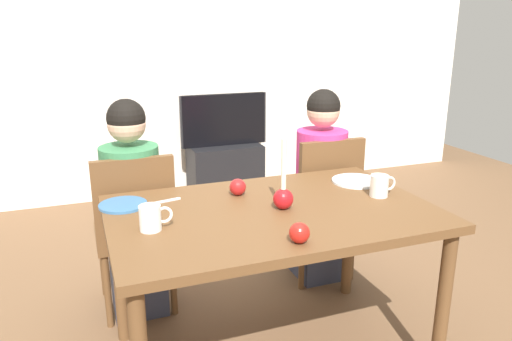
{
  "coord_description": "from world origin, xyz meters",
  "views": [
    {
      "loc": [
        -0.76,
        -1.84,
        1.52
      ],
      "look_at": [
        0.0,
        0.2,
        0.87
      ],
      "focal_mm": 34.34,
      "sensor_mm": 36.0,
      "label": 1
    }
  ],
  "objects_px": {
    "dining_table": "(272,227)",
    "mug_left": "(151,218)",
    "chair_right": "(322,200)",
    "candle_centerpiece": "(283,195)",
    "tv_stand": "(225,170)",
    "plate_left": "(123,205)",
    "person_right_child": "(320,189)",
    "plate_right": "(356,181)",
    "apple_by_left_plate": "(299,233)",
    "person_left_child": "(133,213)",
    "tv": "(224,120)",
    "chair_left": "(135,225)",
    "mug_right": "(380,186)",
    "apple_near_candle": "(238,187)"
  },
  "relations": [
    {
      "from": "dining_table",
      "to": "mug_left",
      "type": "bearing_deg",
      "value": -175.21
    },
    {
      "from": "chair_right",
      "to": "candle_centerpiece",
      "type": "distance_m",
      "value": 0.87
    },
    {
      "from": "tv_stand",
      "to": "plate_left",
      "type": "distance_m",
      "value": 2.36
    },
    {
      "from": "person_right_child",
      "to": "plate_right",
      "type": "bearing_deg",
      "value": -94.15
    },
    {
      "from": "plate_left",
      "to": "apple_by_left_plate",
      "type": "distance_m",
      "value": 0.84
    },
    {
      "from": "dining_table",
      "to": "tv_stand",
      "type": "bearing_deg",
      "value": 78.2
    },
    {
      "from": "person_left_child",
      "to": "apple_by_left_plate",
      "type": "height_order",
      "value": "person_left_child"
    },
    {
      "from": "tv",
      "to": "mug_left",
      "type": "bearing_deg",
      "value": -113.24
    },
    {
      "from": "plate_right",
      "to": "mug_left",
      "type": "relative_size",
      "value": 1.86
    },
    {
      "from": "person_right_child",
      "to": "tv",
      "type": "height_order",
      "value": "person_right_child"
    },
    {
      "from": "chair_left",
      "to": "plate_right",
      "type": "relative_size",
      "value": 3.68
    },
    {
      "from": "plate_right",
      "to": "mug_right",
      "type": "bearing_deg",
      "value": -93.02
    },
    {
      "from": "person_right_child",
      "to": "apple_by_left_plate",
      "type": "height_order",
      "value": "person_right_child"
    },
    {
      "from": "mug_left",
      "to": "tv_stand",
      "type": "bearing_deg",
      "value": 66.76
    },
    {
      "from": "chair_left",
      "to": "tv",
      "type": "xyz_separation_m",
      "value": [
        1.01,
        1.69,
        0.2
      ]
    },
    {
      "from": "person_right_child",
      "to": "plate_left",
      "type": "relative_size",
      "value": 5.57
    },
    {
      "from": "candle_centerpiece",
      "to": "apple_near_candle",
      "type": "height_order",
      "value": "candle_centerpiece"
    },
    {
      "from": "person_right_child",
      "to": "mug_right",
      "type": "xyz_separation_m",
      "value": [
        -0.04,
        -0.66,
        0.23
      ]
    },
    {
      "from": "chair_right",
      "to": "plate_right",
      "type": "bearing_deg",
      "value": -94.48
    },
    {
      "from": "tv_stand",
      "to": "plate_left",
      "type": "xyz_separation_m",
      "value": [
        -1.08,
        -2.03,
        0.52
      ]
    },
    {
      "from": "person_right_child",
      "to": "tv_stand",
      "type": "relative_size",
      "value": 1.83
    },
    {
      "from": "dining_table",
      "to": "apple_near_candle",
      "type": "distance_m",
      "value": 0.27
    },
    {
      "from": "chair_left",
      "to": "apple_by_left_plate",
      "type": "distance_m",
      "value": 1.11
    },
    {
      "from": "person_left_child",
      "to": "candle_centerpiece",
      "type": "bearing_deg",
      "value": -48.63
    },
    {
      "from": "dining_table",
      "to": "plate_left",
      "type": "relative_size",
      "value": 6.66
    },
    {
      "from": "chair_left",
      "to": "mug_left",
      "type": "bearing_deg",
      "value": -89.96
    },
    {
      "from": "dining_table",
      "to": "person_left_child",
      "type": "height_order",
      "value": "person_left_child"
    },
    {
      "from": "candle_centerpiece",
      "to": "plate_right",
      "type": "bearing_deg",
      "value": 23.39
    },
    {
      "from": "chair_right",
      "to": "tv_stand",
      "type": "distance_m",
      "value": 1.72
    },
    {
      "from": "chair_right",
      "to": "candle_centerpiece",
      "type": "height_order",
      "value": "candle_centerpiece"
    },
    {
      "from": "plate_left",
      "to": "mug_left",
      "type": "xyz_separation_m",
      "value": [
        0.08,
        -0.31,
        0.04
      ]
    },
    {
      "from": "chair_left",
      "to": "plate_right",
      "type": "height_order",
      "value": "chair_left"
    },
    {
      "from": "tv_stand",
      "to": "apple_near_candle",
      "type": "distance_m",
      "value": 2.22
    },
    {
      "from": "chair_right",
      "to": "person_right_child",
      "type": "height_order",
      "value": "person_right_child"
    },
    {
      "from": "tv_stand",
      "to": "plate_right",
      "type": "relative_size",
      "value": 2.62
    },
    {
      "from": "chair_right",
      "to": "candle_centerpiece",
      "type": "relative_size",
      "value": 2.88
    },
    {
      "from": "chair_left",
      "to": "person_left_child",
      "type": "bearing_deg",
      "value": 90.0
    },
    {
      "from": "tv",
      "to": "mug_left",
      "type": "distance_m",
      "value": 2.55
    },
    {
      "from": "person_left_child",
      "to": "tv",
      "type": "relative_size",
      "value": 1.48
    },
    {
      "from": "person_right_child",
      "to": "tv_stand",
      "type": "xyz_separation_m",
      "value": [
        -0.1,
        1.66,
        -0.33
      ]
    },
    {
      "from": "tv",
      "to": "mug_right",
      "type": "bearing_deg",
      "value": -88.64
    },
    {
      "from": "chair_left",
      "to": "mug_right",
      "type": "distance_m",
      "value": 1.27
    },
    {
      "from": "chair_left",
      "to": "person_right_child",
      "type": "xyz_separation_m",
      "value": [
        1.11,
        0.03,
        0.06
      ]
    },
    {
      "from": "chair_left",
      "to": "chair_right",
      "type": "relative_size",
      "value": 1.0
    },
    {
      "from": "dining_table",
      "to": "candle_centerpiece",
      "type": "relative_size",
      "value": 4.48
    },
    {
      "from": "dining_table",
      "to": "chair_right",
      "type": "distance_m",
      "value": 0.85
    },
    {
      "from": "person_left_child",
      "to": "mug_left",
      "type": "distance_m",
      "value": 0.72
    },
    {
      "from": "person_left_child",
      "to": "plate_right",
      "type": "relative_size",
      "value": 4.79
    },
    {
      "from": "plate_left",
      "to": "tv_stand",
      "type": "bearing_deg",
      "value": 61.92
    },
    {
      "from": "tv_stand",
      "to": "mug_right",
      "type": "bearing_deg",
      "value": -88.64
    }
  ]
}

